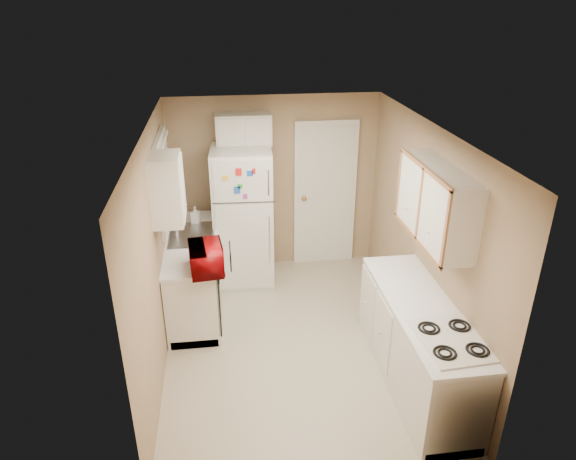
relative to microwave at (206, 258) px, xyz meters
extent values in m
plane|color=beige|center=(0.91, -0.15, -1.05)|extent=(3.80, 3.80, 0.00)
plane|color=white|center=(0.91, -0.15, 1.35)|extent=(3.80, 3.80, 0.00)
plane|color=#9F8364|center=(-0.49, -0.15, 0.15)|extent=(3.80, 3.80, 0.00)
plane|color=#9F8364|center=(2.31, -0.15, 0.15)|extent=(3.80, 3.80, 0.00)
plane|color=#9F8364|center=(0.91, 1.75, 0.15)|extent=(2.80, 2.80, 0.00)
plane|color=#9F8364|center=(0.91, -2.05, 0.15)|extent=(2.80, 2.80, 0.00)
cube|color=silver|center=(-0.19, 0.75, -0.60)|extent=(0.60, 1.80, 0.90)
cube|color=black|center=(0.10, 0.15, -0.56)|extent=(0.03, 0.58, 0.72)
cube|color=gray|center=(-0.19, 0.90, -0.19)|extent=(0.54, 0.74, 0.16)
imported|color=#7E0205|center=(0.00, 0.00, 0.00)|extent=(0.53, 0.33, 0.34)
imported|color=white|center=(-0.15, 1.27, -0.05)|extent=(0.12, 0.12, 0.22)
cube|color=silver|center=(-0.45, 0.90, 0.55)|extent=(0.10, 0.98, 1.08)
cube|color=silver|center=(-0.34, 0.07, 0.75)|extent=(0.30, 0.45, 0.70)
cube|color=silver|center=(0.45, 1.35, -0.14)|extent=(0.79, 0.77, 1.83)
cube|color=silver|center=(0.51, 1.60, 0.95)|extent=(0.70, 0.30, 0.40)
cube|color=silver|center=(1.61, 1.71, -0.03)|extent=(0.86, 0.06, 2.08)
cube|color=silver|center=(2.01, -0.95, -0.60)|extent=(0.60, 2.00, 0.90)
cube|color=silver|center=(2.06, -1.50, -0.63)|extent=(0.60, 0.72, 0.83)
cube|color=silver|center=(2.16, -0.65, 0.75)|extent=(0.30, 1.20, 0.70)
camera|label=1|loc=(0.22, -4.82, 2.51)|focal=32.00mm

